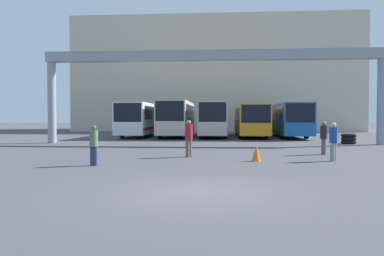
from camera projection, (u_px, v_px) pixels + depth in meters
name	position (u px, v px, depth m)	size (l,w,h in m)	color
ground_plane	(196.00, 191.00, 9.70)	(200.00, 200.00, 0.00)	#47474C
building_backdrop	(216.00, 77.00, 52.82)	(37.47, 12.00, 14.89)	beige
overhead_gantry	(211.00, 67.00, 26.38)	(23.92, 0.80, 6.59)	gray
bus_slot_0	(141.00, 118.00, 36.27)	(2.56, 11.06, 3.15)	silver
bus_slot_1	(177.00, 117.00, 35.79)	(2.59, 10.63, 3.32)	beige
bus_slot_2	(214.00, 117.00, 35.87)	(2.47, 11.31, 3.20)	beige
bus_slot_3	(250.00, 119.00, 35.55)	(2.59, 11.17, 2.99)	orange
bus_slot_4	(287.00, 118.00, 35.85)	(2.53, 12.31, 3.08)	#1959A5
pedestrian_mid_right	(324.00, 137.00, 19.01)	(0.35, 0.35, 1.69)	brown
pedestrian_far_center	(94.00, 144.00, 14.77)	(0.33, 0.33, 1.60)	navy
pedestrian_near_left	(189.00, 137.00, 17.85)	(0.37, 0.37, 1.77)	brown
pedestrian_near_right	(333.00, 141.00, 16.22)	(0.35, 0.35, 1.69)	gray
traffic_cone	(256.00, 153.00, 16.18)	(0.40, 0.40, 0.69)	orange
tire_stack	(349.00, 139.00, 26.37)	(1.04, 1.04, 0.72)	black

